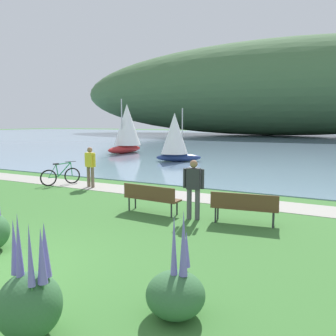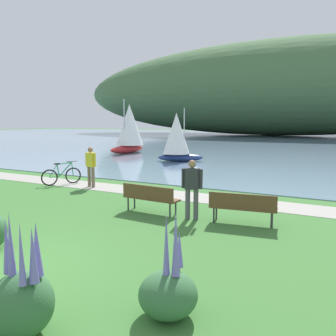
% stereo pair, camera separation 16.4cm
% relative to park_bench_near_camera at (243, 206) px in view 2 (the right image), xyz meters
% --- Properties ---
extents(bay_water, '(180.00, 80.00, 0.04)m').
position_rel_park_bench_near_camera_xyz_m(bay_water, '(-3.47, 44.13, -0.50)').
color(bay_water, '#7A99B2').
rests_on(bay_water, ground).
extents(distant_hillside, '(85.25, 28.00, 17.87)m').
position_rel_park_bench_near_camera_xyz_m(distant_hillside, '(-10.95, 60.23, 8.45)').
color(distant_hillside, '#42663D').
rests_on(distant_hillside, bay_water).
extents(shoreline_path, '(60.00, 1.50, 0.01)m').
position_rel_park_bench_near_camera_xyz_m(shoreline_path, '(-3.47, 2.49, -0.52)').
color(shoreline_path, '#A39E93').
rests_on(shoreline_path, ground).
extents(park_bench_near_camera, '(1.85, 0.72, 0.88)m').
position_rel_park_bench_near_camera_xyz_m(park_bench_near_camera, '(0.00, 0.00, 0.00)').
color(park_bench_near_camera, brown).
rests_on(park_bench_near_camera, ground).
extents(park_bench_further_along, '(1.82, 0.58, 0.88)m').
position_rel_park_bench_near_camera_xyz_m(park_bench_further_along, '(-2.82, -0.17, 0.00)').
color(park_bench_further_along, brown).
rests_on(park_bench_further_along, ground).
extents(bicycle_leaning_near_bench, '(0.88, 1.60, 1.01)m').
position_rel_park_bench_near_camera_xyz_m(bicycle_leaning_near_bench, '(-8.71, 2.11, -0.12)').
color(bicycle_leaning_near_bench, black).
rests_on(bicycle_leaning_near_bench, ground).
extents(person_at_shoreline, '(0.61, 0.27, 1.71)m').
position_rel_park_bench_near_camera_xyz_m(person_at_shoreline, '(-7.14, 2.24, 0.46)').
color(person_at_shoreline, '#72604C').
rests_on(person_at_shoreline, ground).
extents(person_on_the_grass, '(0.60, 0.28, 1.71)m').
position_rel_park_bench_near_camera_xyz_m(person_on_the_grass, '(-1.42, -0.18, 0.46)').
color(person_on_the_grass, '#4C4C51').
rests_on(person_on_the_grass, ground).
extents(echium_bush_beside_closest, '(0.86, 0.86, 1.59)m').
position_rel_park_bench_near_camera_xyz_m(echium_bush_beside_closest, '(0.28, -4.85, -0.15)').
color(echium_bush_beside_closest, '#386B3D').
rests_on(echium_bush_beside_closest, ground).
extents(echium_bush_mid_cluster, '(0.83, 0.83, 1.67)m').
position_rel_park_bench_near_camera_xyz_m(echium_bush_mid_cluster, '(-1.18, -6.14, -0.03)').
color(echium_bush_mid_cluster, '#386B3D').
rests_on(echium_bush_mid_cluster, ground).
extents(sailboat_nearest_to_shore, '(2.61, 4.03, 4.60)m').
position_rel_park_bench_near_camera_xyz_m(sailboat_nearest_to_shore, '(-14.45, 15.89, 1.68)').
color(sailboat_nearest_to_shore, '#B22323').
rests_on(sailboat_nearest_to_shore, bay_water).
extents(sailboat_toward_hillside, '(3.13, 2.46, 3.62)m').
position_rel_park_bench_near_camera_xyz_m(sailboat_toward_hillside, '(-7.94, 12.04, 1.22)').
color(sailboat_toward_hillside, navy).
rests_on(sailboat_toward_hillside, bay_water).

